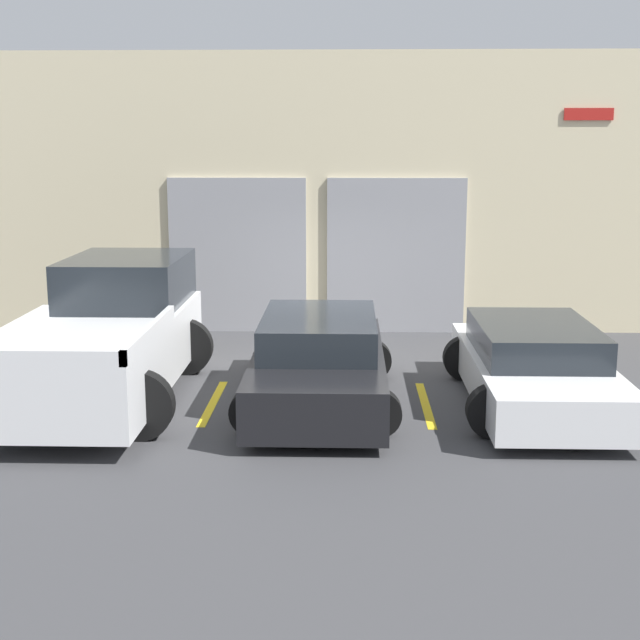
{
  "coord_description": "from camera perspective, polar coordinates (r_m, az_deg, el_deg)",
  "views": [
    {
      "loc": [
        0.39,
        -13.88,
        3.64
      ],
      "look_at": [
        0.0,
        -1.37,
        1.1
      ],
      "focal_mm": 50.0,
      "sensor_mm": 36.0,
      "label": 1
    }
  ],
  "objects": [
    {
      "name": "parking_stripe_far_left",
      "position": [
        13.46,
        -19.58,
        -4.88
      ],
      "size": [
        0.12,
        2.2,
        0.01
      ],
      "primitive_type": "cube",
      "color": "gold",
      "rests_on": "ground"
    },
    {
      "name": "ground_plane",
      "position": [
        14.36,
        0.17,
        -3.22
      ],
      "size": [
        28.0,
        28.0,
        0.0
      ],
      "primitive_type": "plane",
      "color": "#3D3D3F"
    },
    {
      "name": "shophouse_building",
      "position": [
        17.21,
        0.48,
        8.01
      ],
      "size": [
        17.42,
        0.68,
        5.26
      ],
      "color": "beige",
      "rests_on": "ground"
    },
    {
      "name": "sedan_white",
      "position": [
        12.7,
        13.56,
        -2.92
      ],
      "size": [
        2.23,
        4.41,
        1.15
      ],
      "color": "white",
      "rests_on": "ground"
    },
    {
      "name": "parking_stripe_centre",
      "position": [
        12.6,
        6.77,
        -5.39
      ],
      "size": [
        0.12,
        2.2,
        0.01
      ],
      "primitive_type": "cube",
      "color": "gold",
      "rests_on": "ground"
    },
    {
      "name": "pickup_truck",
      "position": [
        13.07,
        -13.24,
        -1.03
      ],
      "size": [
        2.52,
        5.08,
        1.89
      ],
      "color": "white",
      "rests_on": "ground"
    },
    {
      "name": "sedan_side",
      "position": [
        12.42,
        -0.07,
        -2.74
      ],
      "size": [
        2.16,
        4.41,
        1.25
      ],
      "color": "black",
      "rests_on": "ground"
    },
    {
      "name": "parking_stripe_left",
      "position": [
        12.69,
        -6.86,
        -5.26
      ],
      "size": [
        0.12,
        2.2,
        0.01
      ],
      "primitive_type": "cube",
      "color": "gold",
      "rests_on": "ground"
    }
  ]
}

